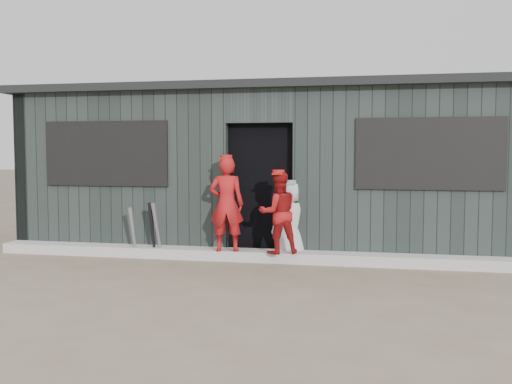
% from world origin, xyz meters
% --- Properties ---
extents(ground, '(80.00, 80.00, 0.00)m').
position_xyz_m(ground, '(0.00, 0.00, 0.00)').
color(ground, brown).
rests_on(ground, ground).
extents(curb, '(8.00, 0.36, 0.15)m').
position_xyz_m(curb, '(0.00, 1.82, 0.07)').
color(curb, '#ACACA7').
rests_on(curb, ground).
extents(bat_left, '(0.12, 0.21, 0.77)m').
position_xyz_m(bat_left, '(-1.83, 1.66, 0.38)').
color(bat_left, gray).
rests_on(bat_left, ground).
extents(bat_mid, '(0.13, 0.27, 0.84)m').
position_xyz_m(bat_mid, '(-1.47, 1.69, 0.42)').
color(bat_mid, gray).
rests_on(bat_mid, ground).
extents(bat_right, '(0.07, 0.25, 0.83)m').
position_xyz_m(bat_right, '(-1.55, 1.72, 0.42)').
color(bat_right, black).
rests_on(bat_right, ground).
extents(player_red_left, '(0.54, 0.39, 1.36)m').
position_xyz_m(player_red_left, '(-0.41, 1.69, 0.83)').
color(player_red_left, '#A81416').
rests_on(player_red_left, curb).
extents(player_red_right, '(0.69, 0.63, 1.15)m').
position_xyz_m(player_red_right, '(0.35, 1.65, 0.73)').
color(player_red_right, maroon).
rests_on(player_red_right, curb).
extents(player_grey_back, '(0.61, 0.44, 1.14)m').
position_xyz_m(player_grey_back, '(0.47, 2.02, 0.57)').
color(player_grey_back, '#BDBDBD').
rests_on(player_grey_back, ground).
extents(dugout, '(8.30, 3.30, 2.62)m').
position_xyz_m(dugout, '(-0.00, 3.50, 1.29)').
color(dugout, black).
rests_on(dugout, ground).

